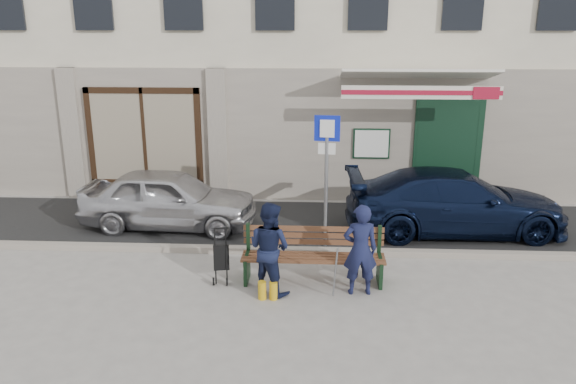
# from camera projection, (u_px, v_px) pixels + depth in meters

# --- Properties ---
(ground) EXTENTS (80.00, 80.00, 0.00)m
(ground) POSITION_uv_depth(u_px,v_px,m) (255.00, 289.00, 9.29)
(ground) COLOR #9E9991
(ground) RESTS_ON ground
(asphalt_lane) EXTENTS (60.00, 3.20, 0.01)m
(asphalt_lane) POSITION_uv_depth(u_px,v_px,m) (270.00, 224.00, 12.25)
(asphalt_lane) COLOR #282828
(asphalt_lane) RESTS_ON ground
(curb) EXTENTS (60.00, 0.18, 0.12)m
(curb) POSITION_uv_depth(u_px,v_px,m) (263.00, 250.00, 10.70)
(curb) COLOR #9E9384
(curb) RESTS_ON ground
(car_silver) EXTENTS (3.79, 1.67, 1.27)m
(car_silver) POSITION_uv_depth(u_px,v_px,m) (169.00, 198.00, 11.94)
(car_silver) COLOR silver
(car_silver) RESTS_ON ground
(car_navy) EXTENTS (4.59, 2.03, 1.31)m
(car_navy) POSITION_uv_depth(u_px,v_px,m) (455.00, 202.00, 11.66)
(car_navy) COLOR black
(car_navy) RESTS_ON ground
(parking_sign) EXTENTS (0.48, 0.10, 2.59)m
(parking_sign) POSITION_uv_depth(u_px,v_px,m) (327.00, 161.00, 10.54)
(parking_sign) COLOR gray
(parking_sign) RESTS_ON ground
(bench) EXTENTS (2.40, 1.17, 0.98)m
(bench) POSITION_uv_depth(u_px,v_px,m) (310.00, 257.00, 9.42)
(bench) COLOR brown
(bench) RESTS_ON ground
(man) EXTENTS (0.58, 0.41, 1.51)m
(man) POSITION_uv_depth(u_px,v_px,m) (360.00, 250.00, 8.93)
(man) COLOR #151A3B
(man) RESTS_ON ground
(woman) EXTENTS (0.94, 0.88, 1.53)m
(woman) POSITION_uv_depth(u_px,v_px,m) (269.00, 248.00, 8.99)
(woman) COLOR #131935
(woman) RESTS_ON ground
(stroller) EXTENTS (0.30, 0.40, 0.92)m
(stroller) POSITION_uv_depth(u_px,v_px,m) (221.00, 259.00, 9.46)
(stroller) COLOR black
(stroller) RESTS_ON ground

